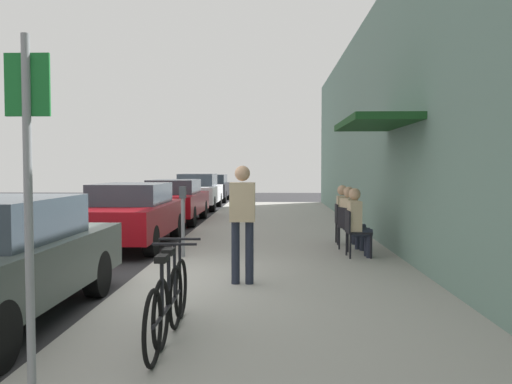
# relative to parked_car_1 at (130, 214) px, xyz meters

# --- Properties ---
(ground_plane) EXTENTS (60.00, 60.00, 0.00)m
(ground_plane) POSITION_rel_parked_car_1_xyz_m (1.10, -4.15, -0.74)
(ground_plane) COLOR #2D2D30
(sidewalk_slab) EXTENTS (4.50, 32.00, 0.12)m
(sidewalk_slab) POSITION_rel_parked_car_1_xyz_m (3.35, -2.15, -0.68)
(sidewalk_slab) COLOR #9E9B93
(sidewalk_slab) RESTS_ON ground_plane
(building_facade) EXTENTS (1.40, 32.00, 5.63)m
(building_facade) POSITION_rel_parked_car_1_xyz_m (5.75, -2.15, 2.07)
(building_facade) COLOR gray
(building_facade) RESTS_ON ground_plane
(parked_car_1) EXTENTS (1.80, 4.40, 1.43)m
(parked_car_1) POSITION_rel_parked_car_1_xyz_m (0.00, 0.00, 0.00)
(parked_car_1) COLOR maroon
(parked_car_1) RESTS_ON ground_plane
(parked_car_2) EXTENTS (1.80, 4.40, 1.40)m
(parked_car_2) POSITION_rel_parked_car_1_xyz_m (0.00, 5.31, -0.01)
(parked_car_2) COLOR maroon
(parked_car_2) RESTS_ON ground_plane
(parked_car_3) EXTENTS (1.80, 4.40, 1.53)m
(parked_car_3) POSITION_rel_parked_car_1_xyz_m (0.00, 10.86, 0.04)
(parked_car_3) COLOR silver
(parked_car_3) RESTS_ON ground_plane
(parked_car_4) EXTENTS (1.80, 4.40, 1.43)m
(parked_car_4) POSITION_rel_parked_car_1_xyz_m (-0.00, 16.20, -0.00)
(parked_car_4) COLOR black
(parked_car_4) RESTS_ON ground_plane
(parking_meter) EXTENTS (0.12, 0.10, 1.32)m
(parking_meter) POSITION_rel_parked_car_1_xyz_m (1.55, -2.08, 0.14)
(parking_meter) COLOR slate
(parking_meter) RESTS_ON sidewalk_slab
(street_sign) EXTENTS (0.32, 0.06, 2.60)m
(street_sign) POSITION_rel_parked_car_1_xyz_m (1.50, -8.22, 0.90)
(street_sign) COLOR gray
(street_sign) RESTS_ON sidewalk_slab
(bicycle_0) EXTENTS (0.46, 1.71, 0.90)m
(bicycle_0) POSITION_rel_parked_car_1_xyz_m (2.22, -7.01, -0.26)
(bicycle_0) COLOR black
(bicycle_0) RESTS_ON sidewalk_slab
(bicycle_1) EXTENTS (0.46, 1.71, 0.90)m
(bicycle_1) POSITION_rel_parked_car_1_xyz_m (2.20, -6.62, -0.26)
(bicycle_1) COLOR black
(bicycle_1) RESTS_ON sidewalk_slab
(cafe_chair_0) EXTENTS (0.46, 0.46, 0.87)m
(cafe_chair_0) POSITION_rel_parked_car_1_xyz_m (4.75, -2.00, -0.12)
(cafe_chair_0) COLOR black
(cafe_chair_0) RESTS_ON sidewalk_slab
(seated_patron_0) EXTENTS (0.44, 0.37, 1.29)m
(seated_patron_0) POSITION_rel_parked_car_1_xyz_m (4.81, -2.00, 0.07)
(seated_patron_0) COLOR #232838
(seated_patron_0) RESTS_ON sidewalk_slab
(cafe_chair_1) EXTENTS (0.56, 0.56, 0.87)m
(cafe_chair_1) POSITION_rel_parked_car_1_xyz_m (4.76, -1.21, -0.12)
(cafe_chair_1) COLOR black
(cafe_chair_1) RESTS_ON sidewalk_slab
(seated_patron_1) EXTENTS (0.51, 0.47, 1.29)m
(seated_patron_1) POSITION_rel_parked_car_1_xyz_m (4.81, -1.19, 0.07)
(seated_patron_1) COLOR #232838
(seated_patron_1) RESTS_ON sidewalk_slab
(cafe_chair_2) EXTENTS (0.45, 0.45, 0.87)m
(cafe_chair_2) POSITION_rel_parked_car_1_xyz_m (4.75, -0.26, -0.12)
(cafe_chair_2) COLOR black
(cafe_chair_2) RESTS_ON sidewalk_slab
(seated_patron_2) EXTENTS (0.43, 0.36, 1.29)m
(seated_patron_2) POSITION_rel_parked_car_1_xyz_m (4.81, -0.26, 0.07)
(seated_patron_2) COLOR #232838
(seated_patron_2) RESTS_ON sidewalk_slab
(pedestrian_standing) EXTENTS (0.36, 0.22, 1.70)m
(pedestrian_standing) POSITION_rel_parked_car_1_xyz_m (2.79, -4.34, 0.38)
(pedestrian_standing) COLOR #232838
(pedestrian_standing) RESTS_ON sidewalk_slab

